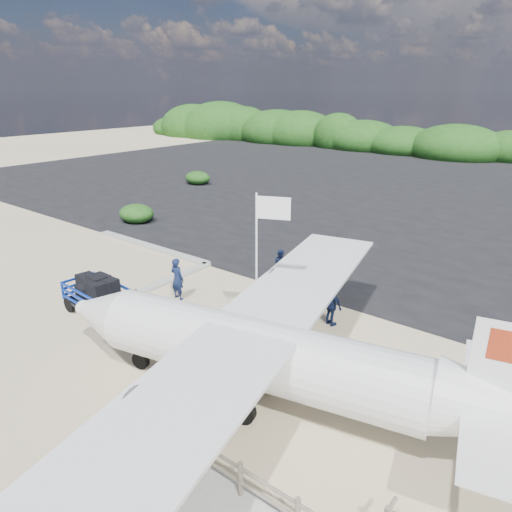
{
  "coord_description": "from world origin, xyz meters",
  "views": [
    {
      "loc": [
        11.03,
        -10.92,
        8.69
      ],
      "look_at": [
        -0.18,
        3.54,
        1.92
      ],
      "focal_mm": 32.0,
      "sensor_mm": 36.0,
      "label": 1
    }
  ],
  "objects_px": {
    "baggage_cart": "(99,314)",
    "flagpole": "(256,346)",
    "crew_a": "(177,279)",
    "crew_b": "(280,264)",
    "aircraft_small": "(386,174)",
    "crew_c": "(332,305)",
    "signboard": "(246,384)"
  },
  "relations": [
    {
      "from": "baggage_cart",
      "to": "flagpole",
      "type": "xyz_separation_m",
      "value": [
        6.56,
        2.04,
        0.0
      ]
    },
    {
      "from": "flagpole",
      "to": "crew_a",
      "type": "distance_m",
      "value": 5.28
    },
    {
      "from": "crew_b",
      "to": "aircraft_small",
      "type": "bearing_deg",
      "value": -52.45
    },
    {
      "from": "baggage_cart",
      "to": "crew_c",
      "type": "distance_m",
      "value": 9.41
    },
    {
      "from": "signboard",
      "to": "crew_b",
      "type": "distance_m",
      "value": 8.58
    },
    {
      "from": "aircraft_small",
      "to": "flagpole",
      "type": "bearing_deg",
      "value": 81.86
    },
    {
      "from": "crew_b",
      "to": "aircraft_small",
      "type": "relative_size",
      "value": 0.22
    },
    {
      "from": "baggage_cart",
      "to": "signboard",
      "type": "bearing_deg",
      "value": 3.67
    },
    {
      "from": "signboard",
      "to": "aircraft_small",
      "type": "bearing_deg",
      "value": 116.11
    },
    {
      "from": "crew_b",
      "to": "crew_c",
      "type": "xyz_separation_m",
      "value": [
        4.2,
        -2.6,
        0.11
      ]
    },
    {
      "from": "signboard",
      "to": "crew_c",
      "type": "bearing_deg",
      "value": 96.68
    },
    {
      "from": "aircraft_small",
      "to": "signboard",
      "type": "bearing_deg",
      "value": 82.61
    },
    {
      "from": "flagpole",
      "to": "aircraft_small",
      "type": "relative_size",
      "value": 0.83
    },
    {
      "from": "flagpole",
      "to": "crew_a",
      "type": "bearing_deg",
      "value": 168.96
    },
    {
      "from": "baggage_cart",
      "to": "flagpole",
      "type": "relative_size",
      "value": 0.55
    },
    {
      "from": "baggage_cart",
      "to": "crew_a",
      "type": "height_order",
      "value": "crew_a"
    },
    {
      "from": "baggage_cart",
      "to": "aircraft_small",
      "type": "xyz_separation_m",
      "value": [
        -3.72,
        38.1,
        0.0
      ]
    },
    {
      "from": "signboard",
      "to": "crew_a",
      "type": "bearing_deg",
      "value": 163.82
    },
    {
      "from": "flagpole",
      "to": "crew_c",
      "type": "bearing_deg",
      "value": 65.75
    },
    {
      "from": "flagpole",
      "to": "signboard",
      "type": "distance_m",
      "value": 2.27
    },
    {
      "from": "crew_a",
      "to": "crew_b",
      "type": "xyz_separation_m",
      "value": [
        2.24,
        4.59,
        -0.2
      ]
    },
    {
      "from": "crew_a",
      "to": "crew_b",
      "type": "bearing_deg",
      "value": -116.61
    },
    {
      "from": "signboard",
      "to": "crew_b",
      "type": "bearing_deg",
      "value": 127.09
    },
    {
      "from": "crew_a",
      "to": "crew_c",
      "type": "distance_m",
      "value": 6.74
    },
    {
      "from": "flagpole",
      "to": "crew_c",
      "type": "distance_m",
      "value": 3.38
    },
    {
      "from": "flagpole",
      "to": "crew_b",
      "type": "distance_m",
      "value": 6.32
    },
    {
      "from": "crew_b",
      "to": "signboard",
      "type": "bearing_deg",
      "value": 141.5
    },
    {
      "from": "crew_c",
      "to": "baggage_cart",
      "type": "bearing_deg",
      "value": 49.7
    },
    {
      "from": "signboard",
      "to": "crew_c",
      "type": "height_order",
      "value": "crew_c"
    },
    {
      "from": "crew_c",
      "to": "crew_b",
      "type": "bearing_deg",
      "value": -14.48
    },
    {
      "from": "baggage_cart",
      "to": "crew_c",
      "type": "bearing_deg",
      "value": 35.66
    },
    {
      "from": "flagpole",
      "to": "aircraft_small",
      "type": "bearing_deg",
      "value": 105.92
    }
  ]
}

